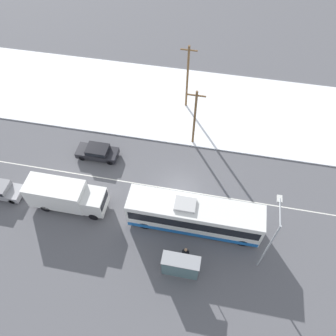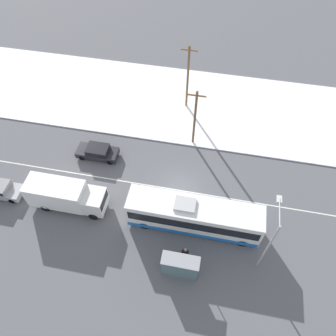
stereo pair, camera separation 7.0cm
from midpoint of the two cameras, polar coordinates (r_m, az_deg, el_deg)
The scene contains 11 objects.
ground_plane at distance 32.61m, azimuth 2.02°, elevation -3.91°, with size 120.00×120.00×0.00m, color #56565B.
snow_lot at distance 40.64m, azimuth 5.10°, elevation 10.85°, with size 80.00×13.08×0.12m.
lane_marking_center at distance 32.61m, azimuth 2.02°, elevation -3.91°, with size 60.00×0.12×0.00m.
city_bus at distance 29.28m, azimuth 4.63°, elevation -8.28°, with size 11.83×2.57×3.54m.
box_truck at distance 31.76m, azimuth -17.45°, elevation -4.50°, with size 7.29×2.30×3.06m.
sedan_car at distance 35.33m, azimuth -12.11°, elevation 2.83°, with size 4.35×1.80×1.40m.
pedestrian_at_stop at distance 28.53m, azimuth 3.09°, elevation -14.44°, with size 0.61×0.27×1.70m.
bus_shelter at distance 27.39m, azimuth 2.14°, elevation -16.82°, with size 3.09×1.20×2.40m.
streetlamp at distance 26.21m, azimuth 17.48°, elevation -11.32°, with size 0.36×2.67×7.40m.
utility_pole_roadside at distance 33.77m, azimuth 4.76°, elevation 8.73°, with size 1.80×0.24×7.18m.
utility_pole_snowlot at distance 37.78m, azimuth 3.52°, elevation 15.52°, with size 1.80×0.24×8.17m.
Camera 2 is at (2.28, -17.46, 27.44)m, focal length 35.00 mm.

